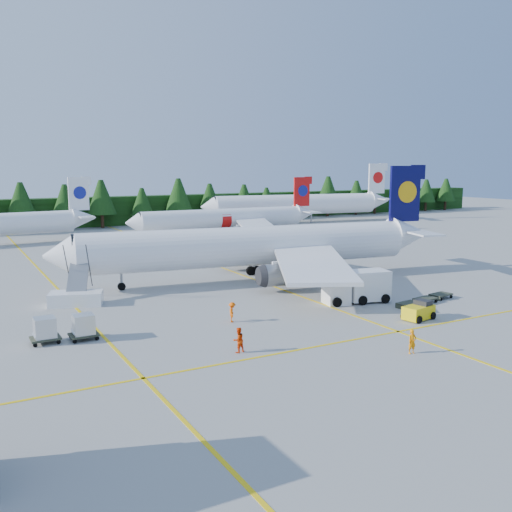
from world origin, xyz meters
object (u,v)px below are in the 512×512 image
airliner_navy (243,247)px  airliner_red (220,219)px  airstairs (76,294)px  baggage_tug (419,311)px  service_truck (357,287)px

airliner_navy → airliner_red: size_ratio=1.20×
airliner_navy → airstairs: airliner_navy is taller
baggage_tug → airliner_red: bearing=70.1°
airliner_red → service_truck: (-9.94, -50.49, -1.65)m
airliner_navy → airstairs: bearing=-165.3°
airstairs → baggage_tug: airstairs is taller
airstairs → baggage_tug: (23.55, -18.85, -0.19)m
airliner_red → service_truck: size_ratio=5.55×
airliner_red → baggage_tug: (-9.16, -57.63, -2.39)m
airliner_red → airstairs: 50.78m
airstairs → baggage_tug: size_ratio=2.39×
service_truck → baggage_tug: (0.78, -7.14, -0.74)m
airstairs → airliner_red: bearing=69.5°
airstairs → airliner_navy: bearing=25.8°
airliner_navy → airliner_red: bearing=76.9°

